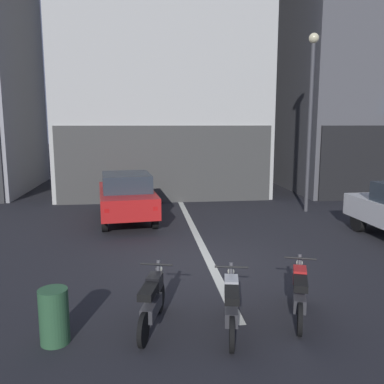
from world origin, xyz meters
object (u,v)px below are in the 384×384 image
object	(u,v)px
street_lamp	(311,105)
trash_bin	(54,316)
car_red_crossing_near	(127,195)
motorcycle_black_row_leftmost	(152,301)
motorcycle_silver_row_left_mid	(231,304)
motorcycle_red_row_centre	(299,292)

from	to	relation	value
street_lamp	trash_bin	xyz separation A→B (m)	(-7.47, -8.56, -3.52)
car_red_crossing_near	trash_bin	distance (m)	7.89
motorcycle_black_row_leftmost	trash_bin	bearing A→B (deg)	-168.40
street_lamp	motorcycle_black_row_leftmost	size ratio (longest dim) A/B	3.94
street_lamp	motorcycle_silver_row_left_mid	xyz separation A→B (m)	(-4.75, -8.54, -3.49)
street_lamp	motorcycle_red_row_centre	world-z (taller)	street_lamp
trash_bin	car_red_crossing_near	bearing A→B (deg)	84.14
car_red_crossing_near	motorcycle_silver_row_left_mid	distance (m)	8.05
car_red_crossing_near	motorcycle_silver_row_left_mid	size ratio (longest dim) A/B	2.58
motorcycle_red_row_centre	car_red_crossing_near	bearing A→B (deg)	112.86
motorcycle_red_row_centre	trash_bin	world-z (taller)	motorcycle_red_row_centre
motorcycle_red_row_centre	trash_bin	distance (m)	3.98
street_lamp	trash_bin	world-z (taller)	street_lamp
street_lamp	motorcycle_red_row_centre	size ratio (longest dim) A/B	4.04
car_red_crossing_near	trash_bin	xyz separation A→B (m)	(-0.80, -7.83, -0.46)
motorcycle_silver_row_left_mid	motorcycle_red_row_centre	world-z (taller)	same
motorcycle_black_row_leftmost	trash_bin	world-z (taller)	motorcycle_black_row_leftmost
motorcycle_silver_row_left_mid	motorcycle_red_row_centre	size ratio (longest dim) A/B	1.04
street_lamp	motorcycle_black_row_leftmost	xyz separation A→B (m)	(-5.99, -8.26, -3.49)
motorcycle_black_row_leftmost	motorcycle_silver_row_left_mid	distance (m)	1.27
car_red_crossing_near	motorcycle_red_row_centre	size ratio (longest dim) A/B	2.67
street_lamp	motorcycle_silver_row_left_mid	size ratio (longest dim) A/B	3.90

